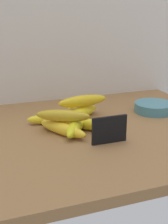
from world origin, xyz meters
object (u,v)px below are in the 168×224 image
at_px(banana_1, 69,114).
at_px(chalkboard_sign, 109,131).
at_px(fruit_bowl, 153,107).
at_px(banana_0, 63,129).
at_px(banana_5, 51,119).
at_px(banana_7, 63,116).
at_px(banana_2, 87,124).
at_px(banana_4, 74,125).
at_px(banana_6, 83,101).
at_px(banana_3, 82,112).

bearing_deg(banana_1, chalkboard_sign, -79.77).
height_order(fruit_bowl, banana_0, banana_0).
distance_m(banana_5, banana_7, 0.10).
xyz_separation_m(banana_2, banana_5, (-0.10, 0.09, -0.00)).
relative_size(banana_4, banana_5, 1.16).
height_order(banana_2, banana_7, banana_7).
distance_m(chalkboard_sign, banana_4, 0.14).
xyz_separation_m(banana_4, banana_6, (0.07, 0.12, 0.04)).
distance_m(banana_2, banana_6, 0.13).
bearing_deg(banana_7, banana_5, 99.89).
distance_m(banana_1, banana_4, 0.13).
bearing_deg(banana_2, banana_7, 179.81).
relative_size(chalkboard_sign, banana_2, 0.53).
height_order(banana_4, banana_7, banana_7).
relative_size(fruit_bowl, banana_2, 0.70).
distance_m(banana_2, banana_5, 0.13).
bearing_deg(banana_4, banana_0, -163.89).
bearing_deg(banana_2, chalkboard_sign, -78.69).
bearing_deg(banana_4, banana_7, 178.17).
distance_m(fruit_bowl, banana_1, 0.33).
xyz_separation_m(banana_0, banana_3, (0.11, 0.13, 0.00)).
bearing_deg(banana_4, banana_2, 1.20).
relative_size(banana_4, banana_7, 1.10).
relative_size(banana_2, banana_3, 1.29).
distance_m(banana_1, banana_5, 0.08).
distance_m(banana_1, banana_2, 0.13).
xyz_separation_m(banana_0, banana_5, (-0.01, 0.10, -0.00)).
xyz_separation_m(banana_0, banana_2, (0.09, 0.01, -0.00)).
relative_size(fruit_bowl, banana_0, 0.78).
bearing_deg(fruit_bowl, banana_2, -164.63).
distance_m(banana_1, banana_3, 0.05).
distance_m(chalkboard_sign, fruit_bowl, 0.35).
distance_m(banana_0, banana_6, 0.18).
bearing_deg(banana_6, banana_4, -121.10).
height_order(banana_1, banana_4, banana_4).
bearing_deg(banana_6, banana_1, 172.43).
xyz_separation_m(banana_5, banana_6, (0.13, 0.03, 0.04)).
xyz_separation_m(banana_1, banana_3, (0.04, -0.01, 0.00)).
xyz_separation_m(banana_1, banana_6, (0.05, -0.01, 0.04)).
relative_size(banana_2, banana_7, 1.20).
bearing_deg(banana_6, banana_2, -103.66).
bearing_deg(banana_0, banana_2, 8.78).
xyz_separation_m(banana_2, banana_4, (-0.04, -0.00, 0.00)).
height_order(banana_6, banana_7, banana_6).
bearing_deg(banana_1, banana_5, -154.98).
bearing_deg(banana_0, banana_3, 48.89).
distance_m(banana_1, banana_7, 0.15).
bearing_deg(fruit_bowl, chalkboard_sign, -143.64).
bearing_deg(banana_2, banana_1, 99.18).
bearing_deg(banana_7, fruit_bowl, 12.21).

